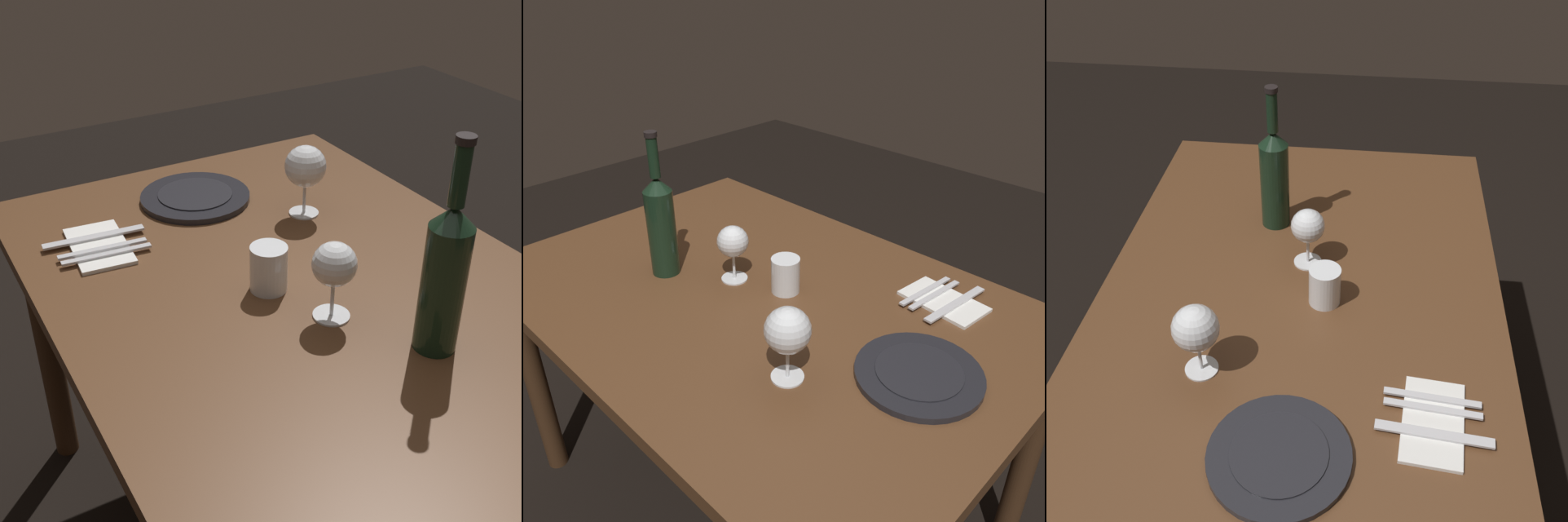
{
  "view_description": "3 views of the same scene",
  "coord_description": "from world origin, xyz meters",
  "views": [
    {
      "loc": [
        -0.91,
        0.61,
        1.47
      ],
      "look_at": [
        0.02,
        0.08,
        0.81
      ],
      "focal_mm": 48.72,
      "sensor_mm": 36.0,
      "label": 1
    },
    {
      "loc": [
        0.84,
        -0.76,
        1.48
      ],
      "look_at": [
        0.08,
        0.01,
        0.86
      ],
      "focal_mm": 38.54,
      "sensor_mm": 36.0,
      "label": 2
    },
    {
      "loc": [
        1.05,
        0.14,
        1.68
      ],
      "look_at": [
        -0.01,
        0.01,
        0.81
      ],
      "focal_mm": 43.15,
      "sensor_mm": 36.0,
      "label": 3
    }
  ],
  "objects": [
    {
      "name": "dinner_plate",
      "position": [
        0.44,
        0.02,
        0.75
      ],
      "size": [
        0.25,
        0.25,
        0.02
      ],
      "color": "black",
      "rests_on": "dining_table"
    },
    {
      "name": "wine_glass_left",
      "position": [
        0.26,
        -0.16,
        0.85
      ],
      "size": [
        0.09,
        0.09,
        0.16
      ],
      "color": "white",
      "rests_on": "dining_table"
    },
    {
      "name": "fork_outer",
      "position": [
        0.28,
        0.28,
        0.75
      ],
      "size": [
        0.03,
        0.18,
        0.0
      ],
      "color": "silver",
      "rests_on": "folded_napkin"
    },
    {
      "name": "table_knife",
      "position": [
        0.36,
        0.28,
        0.75
      ],
      "size": [
        0.04,
        0.21,
        0.0
      ],
      "color": "silver",
      "rests_on": "folded_napkin"
    },
    {
      "name": "wine_bottle",
      "position": [
        -0.25,
        -0.09,
        0.88
      ],
      "size": [
        0.07,
        0.07,
        0.37
      ],
      "color": "black",
      "rests_on": "dining_table"
    },
    {
      "name": "ground_plane",
      "position": [
        0.0,
        0.0,
        0.0
      ],
      "size": [
        6.0,
        6.0,
        0.0
      ],
      "primitive_type": "plane",
      "color": "black"
    },
    {
      "name": "dining_table",
      "position": [
        0.0,
        0.0,
        0.65
      ],
      "size": [
        1.3,
        0.9,
        0.74
      ],
      "color": "#56351E",
      "rests_on": "ground"
    },
    {
      "name": "fork_inner",
      "position": [
        0.31,
        0.28,
        0.75
      ],
      "size": [
        0.03,
        0.18,
        0.0
      ],
      "color": "silver",
      "rests_on": "folded_napkin"
    },
    {
      "name": "water_tumbler",
      "position": [
        0.03,
        0.06,
        0.78
      ],
      "size": [
        0.07,
        0.07,
        0.09
      ],
      "color": "white",
      "rests_on": "dining_table"
    },
    {
      "name": "wine_glass_right",
      "position": [
        -0.1,
        0.01,
        0.84
      ],
      "size": [
        0.08,
        0.08,
        0.15
      ],
      "color": "white",
      "rests_on": "dining_table"
    },
    {
      "name": "folded_napkin",
      "position": [
        0.33,
        0.28,
        0.74
      ],
      "size": [
        0.2,
        0.13,
        0.01
      ],
      "color": "white",
      "rests_on": "dining_table"
    }
  ]
}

